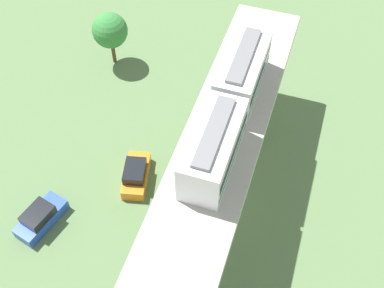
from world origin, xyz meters
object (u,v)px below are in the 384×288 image
parked_car_blue (41,218)px  tree_near_viaduct (110,31)px  train (229,108)px  parked_car_orange (136,174)px

parked_car_blue → tree_near_viaduct: tree_near_viaduct is taller
parked_car_blue → tree_near_viaduct: bearing=-69.3°
train → parked_car_blue: size_ratio=3.00×
parked_car_orange → parked_car_blue: (5.35, 5.94, 0.00)m
train → parked_car_blue: 16.77m
parked_car_orange → parked_car_blue: 7.99m
parked_car_blue → tree_near_viaduct: 18.82m
parked_car_orange → parked_car_blue: same height
parked_car_orange → tree_near_viaduct: 14.89m
train → parked_car_orange: bearing=10.6°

